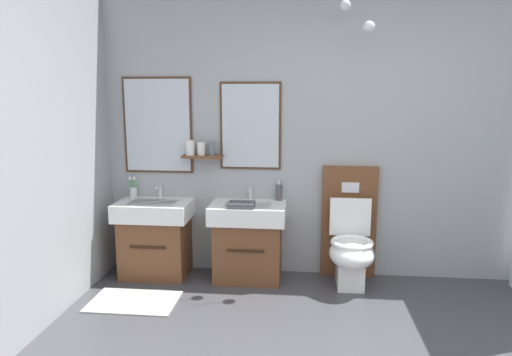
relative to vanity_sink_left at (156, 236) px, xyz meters
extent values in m
cube|color=#999EA3|center=(1.81, 0.25, 1.01)|extent=(4.79, 0.12, 2.74)
cube|color=#4C301E|center=(0.00, 0.19, 0.98)|extent=(0.63, 0.02, 0.86)
cube|color=silver|center=(0.00, 0.18, 0.98)|extent=(0.59, 0.01, 0.82)
cube|color=#4C301E|center=(0.84, 0.19, 0.98)|extent=(0.54, 0.02, 0.77)
cube|color=silver|center=(0.84, 0.18, 0.98)|extent=(0.50, 0.01, 0.73)
cube|color=brown|center=(0.42, 0.11, 0.71)|extent=(0.36, 0.14, 0.02)
cylinder|color=white|center=(0.31, 0.10, 0.79)|extent=(0.08, 0.08, 0.13)
cylinder|color=white|center=(0.41, 0.12, 0.78)|extent=(0.07, 0.07, 0.11)
cylinder|color=slate|center=(0.51, 0.12, 0.79)|extent=(0.05, 0.05, 0.12)
sphere|color=silver|center=(1.80, -0.09, 1.77)|extent=(0.09, 0.09, 0.09)
sphere|color=silver|center=(1.62, -0.02, 1.94)|extent=(0.09, 0.09, 0.09)
cube|color=#9E9993|center=(0.00, -0.58, -0.36)|extent=(0.68, 0.44, 0.01)
cube|color=brown|center=(0.00, 0.00, -0.10)|extent=(0.57, 0.42, 0.53)
cube|color=black|center=(0.00, -0.22, -0.03)|extent=(0.32, 0.01, 0.02)
cube|color=white|center=(0.00, 0.00, 0.24)|extent=(0.65, 0.47, 0.15)
cube|color=silver|center=(0.00, -0.03, 0.31)|extent=(0.41, 0.26, 0.03)
cylinder|color=silver|center=(0.00, 0.18, 0.38)|extent=(0.03, 0.03, 0.11)
cylinder|color=silver|center=(0.00, 0.13, 0.42)|extent=(0.02, 0.11, 0.02)
cube|color=brown|center=(0.84, 0.00, -0.10)|extent=(0.57, 0.42, 0.53)
cube|color=black|center=(0.84, -0.22, -0.03)|extent=(0.32, 0.01, 0.02)
cube|color=white|center=(0.84, 0.00, 0.24)|extent=(0.65, 0.47, 0.15)
cube|color=silver|center=(0.84, -0.03, 0.31)|extent=(0.41, 0.26, 0.03)
cylinder|color=silver|center=(0.84, 0.18, 0.38)|extent=(0.03, 0.03, 0.11)
cylinder|color=silver|center=(0.84, 0.13, 0.42)|extent=(0.02, 0.11, 0.02)
cube|color=brown|center=(1.72, 0.18, 0.14)|extent=(0.48, 0.10, 1.00)
cube|color=silver|center=(1.72, 0.13, 0.46)|extent=(0.15, 0.01, 0.09)
cube|color=white|center=(1.72, -0.09, -0.19)|extent=(0.22, 0.30, 0.34)
ellipsoid|color=white|center=(1.72, -0.17, -0.04)|extent=(0.37, 0.46, 0.24)
torus|color=white|center=(1.72, -0.17, 0.05)|extent=(0.35, 0.35, 0.04)
cube|color=white|center=(1.72, 0.05, 0.21)|extent=(0.35, 0.03, 0.33)
cylinder|color=silver|center=(-0.25, 0.15, 0.37)|extent=(0.07, 0.07, 0.09)
cylinder|color=#33B266|center=(-0.23, 0.15, 0.42)|extent=(0.03, 0.01, 0.16)
cube|color=white|center=(-0.22, 0.15, 0.50)|extent=(0.02, 0.02, 0.03)
cylinder|color=yellow|center=(-0.25, 0.17, 0.42)|extent=(0.03, 0.01, 0.16)
cube|color=white|center=(-0.24, 0.17, 0.50)|extent=(0.01, 0.02, 0.03)
cylinder|color=#33B266|center=(-0.26, 0.14, 0.42)|extent=(0.04, 0.01, 0.16)
cube|color=white|center=(-0.27, 0.14, 0.50)|extent=(0.02, 0.02, 0.03)
cylinder|color=#4C4C51|center=(1.10, 0.16, 0.39)|extent=(0.06, 0.06, 0.14)
cylinder|color=silver|center=(1.10, 0.16, 0.48)|extent=(0.02, 0.02, 0.04)
cube|color=#47474C|center=(0.80, -0.13, 0.34)|extent=(0.22, 0.16, 0.04)
camera|label=1|loc=(1.32, -3.87, 1.26)|focal=32.38mm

